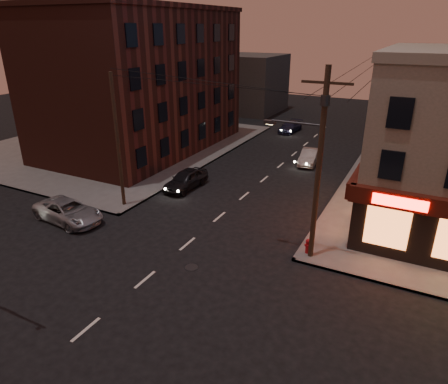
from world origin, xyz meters
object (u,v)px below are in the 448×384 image
Objects in this scene: sedan_far at (290,127)px; fire_hydrant at (308,245)px; sedan_near at (186,179)px; suv_cross at (68,211)px; sedan_mid at (309,157)px.

fire_hydrant is at bearing -64.60° from sedan_far.
sedan_near is 12.45m from fire_hydrant.
sedan_mid is at bearing -23.11° from suv_cross.
fire_hydrant is (4.41, -15.64, -0.05)m from sedan_mid.
fire_hydrant is (15.00, 2.98, -0.08)m from suv_cross.
sedan_near is at bearing -129.34° from sedan_mid.
sedan_near reaches higher than sedan_far.
suv_cross is 1.18× the size of sedan_far.
sedan_far is at bearing 110.99° from sedan_mid.
sedan_near is at bearing -17.80° from suv_cross.
sedan_far is 4.96× the size of fire_hydrant.
fire_hydrant is (11.25, -5.32, -0.13)m from sedan_near.
sedan_far is (1.44, 21.01, -0.13)m from sedan_near.
sedan_near is 21.06m from sedan_far.
sedan_far is (5.19, 29.30, -0.08)m from suv_cross.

